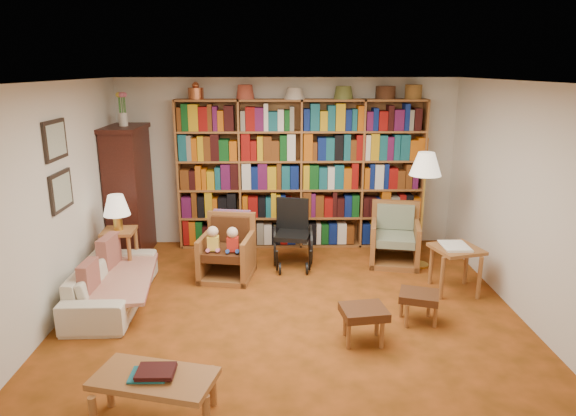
{
  "coord_description": "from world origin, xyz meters",
  "views": [
    {
      "loc": [
        -0.14,
        -5.12,
        2.64
      ],
      "look_at": [
        -0.03,
        0.6,
        1.06
      ],
      "focal_mm": 32.0,
      "sensor_mm": 36.0,
      "label": 1
    }
  ],
  "objects_px": {
    "armchair_leather": "(227,251)",
    "side_table_papers": "(456,254)",
    "side_table_lamp": "(120,244)",
    "footstool_b": "(419,298)",
    "coffee_table": "(154,382)",
    "footstool_a": "(364,314)",
    "sofa": "(113,282)",
    "armchair_sage": "(393,240)",
    "floor_lamp": "(425,169)",
    "wheelchair": "(293,236)"
  },
  "relations": [
    {
      "from": "wheelchair",
      "to": "armchair_sage",
      "type": "bearing_deg",
      "value": 3.88
    },
    {
      "from": "footstool_a",
      "to": "footstool_b",
      "type": "distance_m",
      "value": 0.76
    },
    {
      "from": "side_table_papers",
      "to": "floor_lamp",
      "type": "bearing_deg",
      "value": 103.21
    },
    {
      "from": "side_table_papers",
      "to": "armchair_leather",
      "type": "bearing_deg",
      "value": 168.69
    },
    {
      "from": "footstool_a",
      "to": "side_table_papers",
      "type": "bearing_deg",
      "value": 42.14
    },
    {
      "from": "armchair_leather",
      "to": "footstool_b",
      "type": "height_order",
      "value": "armchair_leather"
    },
    {
      "from": "floor_lamp",
      "to": "footstool_b",
      "type": "distance_m",
      "value": 1.99
    },
    {
      "from": "side_table_papers",
      "to": "wheelchair",
      "type": "bearing_deg",
      "value": 154.2
    },
    {
      "from": "sofa",
      "to": "side_table_lamp",
      "type": "xyz_separation_m",
      "value": [
        -0.1,
        0.68,
        0.23
      ]
    },
    {
      "from": "side_table_papers",
      "to": "coffee_table",
      "type": "height_order",
      "value": "side_table_papers"
    },
    {
      "from": "armchair_sage",
      "to": "footstool_a",
      "type": "relative_size",
      "value": 1.72
    },
    {
      "from": "side_table_lamp",
      "to": "footstool_b",
      "type": "xyz_separation_m",
      "value": [
        3.5,
        -1.23,
        -0.2
      ]
    },
    {
      "from": "armchair_leather",
      "to": "coffee_table",
      "type": "distance_m",
      "value": 2.89
    },
    {
      "from": "armchair_sage",
      "to": "side_table_lamp",
      "type": "bearing_deg",
      "value": -170.93
    },
    {
      "from": "armchair_sage",
      "to": "sofa",
      "type": "bearing_deg",
      "value": -160.29
    },
    {
      "from": "floor_lamp",
      "to": "side_table_papers",
      "type": "height_order",
      "value": "floor_lamp"
    },
    {
      "from": "side_table_lamp",
      "to": "armchair_sage",
      "type": "distance_m",
      "value": 3.67
    },
    {
      "from": "wheelchair",
      "to": "footstool_b",
      "type": "distance_m",
      "value": 2.15
    },
    {
      "from": "side_table_lamp",
      "to": "armchair_leather",
      "type": "relative_size",
      "value": 0.81
    },
    {
      "from": "armchair_leather",
      "to": "armchair_sage",
      "type": "bearing_deg",
      "value": 11.72
    },
    {
      "from": "side_table_lamp",
      "to": "wheelchair",
      "type": "xyz_separation_m",
      "value": [
        2.21,
        0.48,
        -0.06
      ]
    },
    {
      "from": "sofa",
      "to": "armchair_leather",
      "type": "relative_size",
      "value": 2.08
    },
    {
      "from": "armchair_sage",
      "to": "side_table_papers",
      "type": "bearing_deg",
      "value": -63.12
    },
    {
      "from": "wheelchair",
      "to": "coffee_table",
      "type": "distance_m",
      "value": 3.44
    },
    {
      "from": "armchair_sage",
      "to": "footstool_b",
      "type": "bearing_deg",
      "value": -93.78
    },
    {
      "from": "armchair_sage",
      "to": "armchair_leather",
      "type": "bearing_deg",
      "value": -168.28
    },
    {
      "from": "side_table_lamp",
      "to": "side_table_papers",
      "type": "xyz_separation_m",
      "value": [
        4.14,
        -0.45,
        -0.0
      ]
    },
    {
      "from": "side_table_lamp",
      "to": "floor_lamp",
      "type": "height_order",
      "value": "floor_lamp"
    },
    {
      "from": "footstool_a",
      "to": "floor_lamp",
      "type": "bearing_deg",
      "value": 61.37
    },
    {
      "from": "footstool_b",
      "to": "sofa",
      "type": "bearing_deg",
      "value": 170.87
    },
    {
      "from": "side_table_lamp",
      "to": "coffee_table",
      "type": "bearing_deg",
      "value": -68.92
    },
    {
      "from": "armchair_leather",
      "to": "wheelchair",
      "type": "height_order",
      "value": "wheelchair"
    },
    {
      "from": "side_table_lamp",
      "to": "footstool_a",
      "type": "relative_size",
      "value": 1.39
    },
    {
      "from": "sofa",
      "to": "floor_lamp",
      "type": "xyz_separation_m",
      "value": [
        3.84,
        1.07,
        1.11
      ]
    },
    {
      "from": "armchair_sage",
      "to": "floor_lamp",
      "type": "distance_m",
      "value": 1.11
    },
    {
      "from": "armchair_leather",
      "to": "footstool_a",
      "type": "height_order",
      "value": "armchair_leather"
    },
    {
      "from": "side_table_lamp",
      "to": "footstool_b",
      "type": "height_order",
      "value": "side_table_lamp"
    },
    {
      "from": "armchair_sage",
      "to": "floor_lamp",
      "type": "height_order",
      "value": "floor_lamp"
    },
    {
      "from": "footstool_a",
      "to": "footstool_b",
      "type": "height_order",
      "value": "footstool_a"
    },
    {
      "from": "sofa",
      "to": "side_table_papers",
      "type": "height_order",
      "value": "side_table_papers"
    },
    {
      "from": "footstool_a",
      "to": "footstool_b",
      "type": "relative_size",
      "value": 0.99
    },
    {
      "from": "side_table_papers",
      "to": "coffee_table",
      "type": "xyz_separation_m",
      "value": [
        -3.07,
        -2.32,
        -0.14
      ]
    },
    {
      "from": "side_table_lamp",
      "to": "sofa",
      "type": "bearing_deg",
      "value": -81.66
    },
    {
      "from": "coffee_table",
      "to": "footstool_a",
      "type": "bearing_deg",
      "value": 32.82
    },
    {
      "from": "floor_lamp",
      "to": "armchair_leather",
      "type": "bearing_deg",
      "value": -173.84
    },
    {
      "from": "side_table_lamp",
      "to": "wheelchair",
      "type": "relative_size",
      "value": 0.73
    },
    {
      "from": "sofa",
      "to": "coffee_table",
      "type": "xyz_separation_m",
      "value": [
        0.97,
        -2.09,
        0.09
      ]
    },
    {
      "from": "sofa",
      "to": "armchair_sage",
      "type": "height_order",
      "value": "armchair_sage"
    },
    {
      "from": "armchair_leather",
      "to": "armchair_sage",
      "type": "distance_m",
      "value": 2.32
    },
    {
      "from": "armchair_leather",
      "to": "side_table_papers",
      "type": "height_order",
      "value": "armchair_leather"
    }
  ]
}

